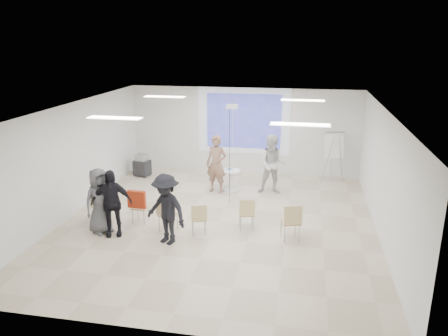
% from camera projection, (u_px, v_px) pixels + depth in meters
% --- Properties ---
extents(floor, '(8.00, 9.00, 0.10)m').
position_uv_depth(floor, '(218.00, 224.00, 11.46)').
color(floor, beige).
rests_on(floor, ground).
extents(ceiling, '(8.00, 9.00, 0.10)m').
position_uv_depth(ceiling, '(218.00, 106.00, 10.56)').
color(ceiling, white).
rests_on(ceiling, wall_back).
extents(wall_back, '(8.00, 0.10, 3.00)m').
position_uv_depth(wall_back, '(244.00, 131.00, 15.29)').
color(wall_back, silver).
rests_on(wall_back, floor).
extents(wall_left, '(0.10, 9.00, 3.00)m').
position_uv_depth(wall_left, '(71.00, 160.00, 11.73)').
color(wall_left, silver).
rests_on(wall_left, floor).
extents(wall_right, '(0.10, 9.00, 3.00)m').
position_uv_depth(wall_right, '(386.00, 177.00, 10.29)').
color(wall_right, silver).
rests_on(wall_right, floor).
extents(projection_halo, '(3.20, 0.01, 2.30)m').
position_uv_depth(projection_halo, '(244.00, 121.00, 15.12)').
color(projection_halo, silver).
rests_on(projection_halo, wall_back).
extents(projection_image, '(2.60, 0.01, 1.90)m').
position_uv_depth(projection_image, '(244.00, 121.00, 15.11)').
color(projection_image, '#363EB8').
rests_on(projection_image, wall_back).
extents(pedestal_table, '(0.68, 0.68, 0.71)m').
position_uv_depth(pedestal_table, '(231.00, 179.00, 13.63)').
color(pedestal_table, silver).
rests_on(pedestal_table, floor).
extents(player_left, '(0.83, 0.65, 2.04)m').
position_uv_depth(player_left, '(216.00, 160.00, 13.39)').
color(player_left, '#936D5A').
rests_on(player_left, floor).
extents(player_right, '(1.04, 0.86, 2.04)m').
position_uv_depth(player_right, '(273.00, 161.00, 13.30)').
color(player_right, silver).
rests_on(player_right, floor).
extents(controller_left, '(0.06, 0.12, 0.04)m').
position_uv_depth(controller_left, '(224.00, 148.00, 13.50)').
color(controller_left, white).
rests_on(controller_left, player_left).
extents(controller_right, '(0.05, 0.14, 0.04)m').
position_uv_depth(controller_right, '(268.00, 148.00, 13.46)').
color(controller_right, white).
rests_on(controller_right, player_right).
extents(chair_far_left, '(0.50, 0.53, 0.92)m').
position_uv_depth(chair_far_left, '(101.00, 202.00, 11.34)').
color(chair_far_left, tan).
rests_on(chair_far_left, floor).
extents(chair_left_mid, '(0.42, 0.45, 0.84)m').
position_uv_depth(chair_left_mid, '(139.00, 205.00, 11.24)').
color(chair_left_mid, tan).
rests_on(chair_left_mid, floor).
extents(chair_left_inner, '(0.50, 0.52, 0.87)m').
position_uv_depth(chair_left_inner, '(166.00, 212.00, 10.77)').
color(chair_left_inner, tan).
rests_on(chair_left_inner, floor).
extents(chair_center, '(0.49, 0.50, 0.80)m').
position_uv_depth(chair_center, '(199.00, 217.00, 10.60)').
color(chair_center, tan).
rests_on(chair_center, floor).
extents(chair_right_inner, '(0.47, 0.49, 0.83)m').
position_uv_depth(chair_right_inner, '(247.00, 212.00, 10.86)').
color(chair_right_inner, tan).
rests_on(chair_right_inner, floor).
extents(chair_right_far, '(0.55, 0.57, 0.92)m').
position_uv_depth(chair_right_far, '(291.00, 220.00, 10.25)').
color(chair_right_far, tan).
rests_on(chair_right_far, floor).
extents(red_jacket, '(0.48, 0.13, 0.45)m').
position_uv_depth(red_jacket, '(137.00, 199.00, 11.04)').
color(red_jacket, '#B23115').
rests_on(red_jacket, chair_left_mid).
extents(laptop, '(0.36, 0.30, 0.03)m').
position_uv_depth(laptop, '(168.00, 213.00, 10.87)').
color(laptop, black).
rests_on(laptop, chair_left_inner).
extents(audience_left, '(1.27, 1.00, 1.91)m').
position_uv_depth(audience_left, '(111.00, 198.00, 10.46)').
color(audience_left, black).
rests_on(audience_left, floor).
extents(audience_mid, '(1.41, 1.14, 1.92)m').
position_uv_depth(audience_mid, '(166.00, 205.00, 10.04)').
color(audience_mid, black).
rests_on(audience_mid, floor).
extents(audience_outer, '(1.00, 1.08, 1.85)m').
position_uv_depth(audience_outer, '(100.00, 197.00, 10.63)').
color(audience_outer, '#535357').
rests_on(audience_outer, floor).
extents(flipchart_easel, '(0.72, 0.57, 1.72)m').
position_uv_depth(flipchart_easel, '(334.00, 145.00, 14.20)').
color(flipchart_easel, '#92959A').
rests_on(flipchart_easel, floor).
extents(av_cart, '(0.61, 0.53, 0.77)m').
position_uv_depth(av_cart, '(142.00, 166.00, 15.15)').
color(av_cart, black).
rests_on(av_cart, floor).
extents(ceiling_projector, '(0.30, 0.25, 3.00)m').
position_uv_depth(ceiling_projector, '(232.00, 111.00, 12.05)').
color(ceiling_projector, white).
rests_on(ceiling_projector, ceiling).
extents(fluor_panel_nw, '(1.20, 0.30, 0.02)m').
position_uv_depth(fluor_panel_nw, '(165.00, 97.00, 12.82)').
color(fluor_panel_nw, white).
rests_on(fluor_panel_nw, ceiling).
extents(fluor_panel_ne, '(1.20, 0.30, 0.02)m').
position_uv_depth(fluor_panel_ne, '(303.00, 100.00, 12.11)').
color(fluor_panel_ne, white).
rests_on(fluor_panel_ne, ceiling).
extents(fluor_panel_sw, '(1.20, 0.30, 0.02)m').
position_uv_depth(fluor_panel_sw, '(115.00, 118.00, 9.53)').
color(fluor_panel_sw, white).
rests_on(fluor_panel_sw, ceiling).
extents(fluor_panel_se, '(1.20, 0.30, 0.02)m').
position_uv_depth(fluor_panel_se, '(300.00, 124.00, 8.82)').
color(fluor_panel_se, white).
rests_on(fluor_panel_se, ceiling).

